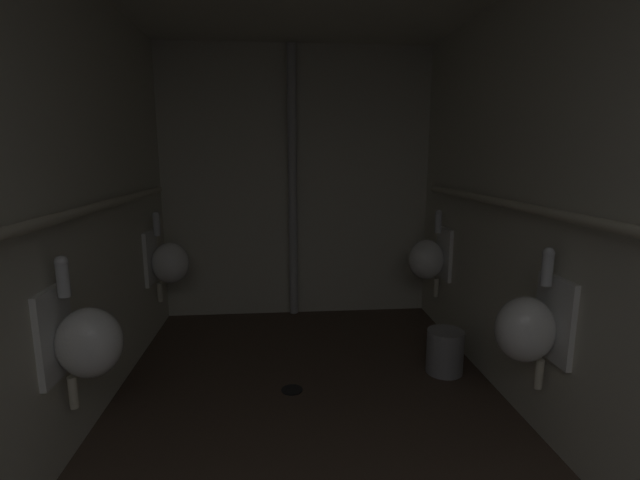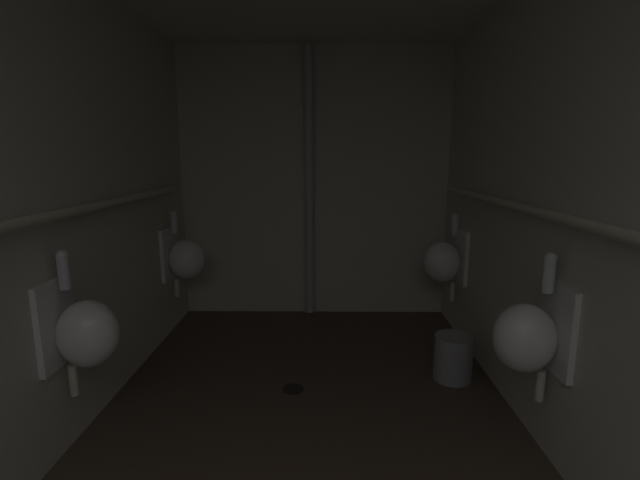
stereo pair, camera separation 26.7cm
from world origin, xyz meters
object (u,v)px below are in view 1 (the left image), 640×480
(urinal_left_mid, at_px, (85,340))
(waste_bin, at_px, (445,351))
(urinal_right_far, at_px, (429,258))
(floor_drain, at_px, (292,389))
(urinal_left_far, at_px, (168,262))
(standpipe_back_wall, at_px, (293,185))
(urinal_right_mid, at_px, (529,327))

(urinal_left_mid, xyz_separation_m, waste_bin, (2.07, 0.78, -0.50))
(urinal_right_far, xyz_separation_m, waste_bin, (-0.11, -0.75, -0.50))
(urinal_right_far, height_order, waste_bin, urinal_right_far)
(urinal_left_mid, height_order, floor_drain, urinal_left_mid)
(urinal_left_far, xyz_separation_m, standpipe_back_wall, (1.05, 0.43, 0.59))
(standpipe_back_wall, bearing_deg, urinal_right_far, -23.66)
(urinal_left_far, relative_size, urinal_right_mid, 1.00)
(urinal_right_mid, xyz_separation_m, urinal_right_far, (0.00, 1.56, 0.00))
(urinal_left_far, height_order, waste_bin, urinal_left_far)
(urinal_right_mid, relative_size, floor_drain, 5.39)
(urinal_right_mid, height_order, standpipe_back_wall, standpipe_back_wall)
(urinal_left_far, relative_size, urinal_right_far, 1.00)
(urinal_right_mid, distance_m, floor_drain, 1.51)
(urinal_right_mid, relative_size, waste_bin, 2.45)
(floor_drain, height_order, waste_bin, waste_bin)
(urinal_right_far, bearing_deg, floor_drain, -142.75)
(urinal_left_far, relative_size, waste_bin, 2.45)
(standpipe_back_wall, xyz_separation_m, floor_drain, (-0.06, -1.41, -1.24))
(urinal_left_mid, relative_size, standpipe_back_wall, 0.31)
(urinal_right_mid, bearing_deg, standpipe_back_wall, 118.89)
(urinal_right_mid, height_order, urinal_right_far, same)
(urinal_right_mid, bearing_deg, floor_drain, 151.38)
(urinal_left_mid, height_order, urinal_right_mid, same)
(urinal_left_mid, distance_m, urinal_right_mid, 2.18)
(urinal_right_far, xyz_separation_m, floor_drain, (-1.20, -0.91, -0.65))
(urinal_right_mid, distance_m, waste_bin, 0.96)
(urinal_right_mid, bearing_deg, urinal_left_far, 143.25)
(floor_drain, bearing_deg, urinal_right_far, 37.25)
(urinal_right_far, bearing_deg, urinal_left_mid, -144.87)
(urinal_left_mid, height_order, urinal_right_far, same)
(urinal_right_mid, xyz_separation_m, waste_bin, (-0.11, 0.81, -0.50))
(waste_bin, bearing_deg, urinal_left_far, 158.36)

